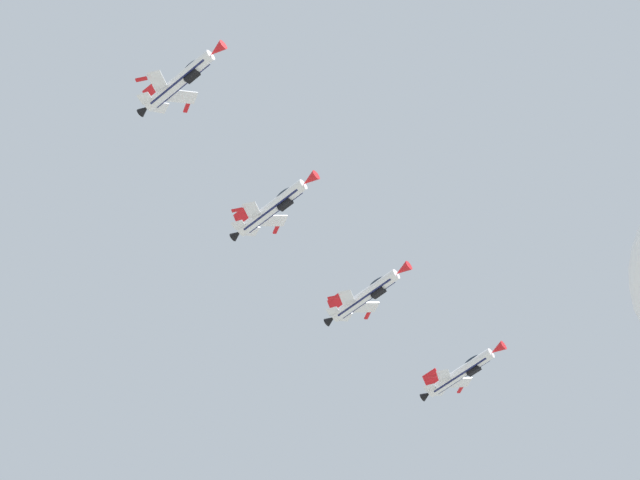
% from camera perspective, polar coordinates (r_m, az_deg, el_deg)
% --- Properties ---
extents(fighter_jet_lead, '(15.57, 9.17, 5.41)m').
position_cam_1_polar(fighter_jet_lead, '(199.22, 6.42, -5.94)').
color(fighter_jet_lead, white).
extents(fighter_jet_left_wing, '(15.57, 9.26, 5.35)m').
position_cam_1_polar(fighter_jet_left_wing, '(188.28, 2.11, -2.48)').
color(fighter_jet_left_wing, white).
extents(fighter_jet_right_wing, '(15.57, 9.04, 5.49)m').
position_cam_1_polar(fighter_jet_right_wing, '(179.68, -2.12, 1.50)').
color(fighter_jet_right_wing, white).
extents(fighter_jet_left_outer, '(15.57, 9.34, 5.30)m').
position_cam_1_polar(fighter_jet_left_outer, '(176.51, -6.31, 7.19)').
color(fighter_jet_left_outer, white).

